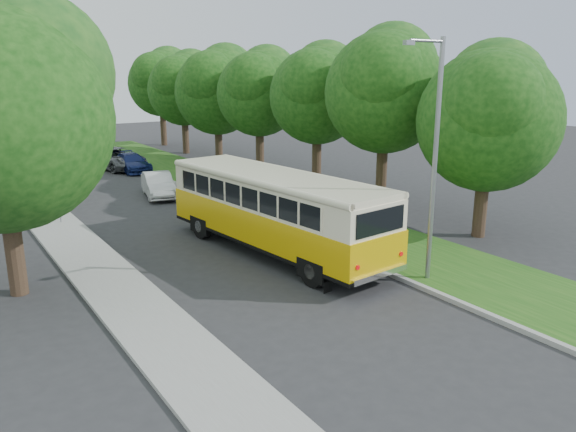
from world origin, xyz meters
TOP-DOWN VIEW (x-y plane):
  - ground at (0.00, 0.00)m, footprint 120.00×120.00m
  - curb at (3.60, 5.00)m, footprint 0.20×70.00m
  - grass_verge at (5.95, 5.00)m, footprint 4.50×70.00m
  - sidewalk at (-4.80, 5.00)m, footprint 2.20×70.00m
  - treeline at (3.15, 17.99)m, footprint 24.27×41.91m
  - lamppost_near at (4.21, -2.50)m, footprint 1.71×0.16m
  - lamppost_far at (-4.70, 16.00)m, footprint 1.71×0.16m
  - warning_sign at (-4.50, 11.98)m, footprint 0.56×0.10m
  - vintage_bus at (1.57, 2.93)m, footprint 3.90×11.14m
  - car_silver at (3.00, 12.10)m, footprint 2.95×4.76m
  - car_white at (1.47, 15.11)m, footprint 2.30×4.35m
  - car_blue at (2.85, 23.82)m, footprint 1.84×4.41m
  - car_grey at (2.30, 25.43)m, footprint 3.61×5.90m

SIDE VIEW (x-z plane):
  - ground at x=0.00m, z-range 0.00..0.00m
  - sidewalk at x=-4.80m, z-range 0.00..0.12m
  - grass_verge at x=5.95m, z-range 0.00..0.13m
  - curb at x=3.60m, z-range 0.00..0.15m
  - car_blue at x=2.85m, z-range 0.00..1.27m
  - car_white at x=1.47m, z-range 0.00..1.36m
  - car_silver at x=3.00m, z-range 0.00..1.51m
  - car_grey at x=2.30m, z-range 0.00..1.53m
  - vintage_bus at x=1.57m, z-range 0.00..3.24m
  - warning_sign at x=-4.50m, z-range 0.46..2.96m
  - lamppost_far at x=-4.70m, z-range 0.37..7.87m
  - lamppost_near at x=4.21m, z-range 0.37..8.37m
  - treeline at x=3.15m, z-range 1.20..10.66m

